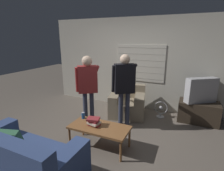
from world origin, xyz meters
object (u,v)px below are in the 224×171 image
object	(u,v)px
couch_blue	(20,161)
coffee_table	(99,128)
floor_fan	(161,109)
tv	(201,90)
person_left_standing	(88,82)
spare_remote	(91,121)
book_stack	(94,122)
armchair_beige	(128,103)
person_right_standing	(124,83)
soda_can	(83,115)

from	to	relation	value
couch_blue	coffee_table	size ratio (longest dim) A/B	1.55
coffee_table	floor_fan	size ratio (longest dim) A/B	2.59
couch_blue	tv	size ratio (longest dim) A/B	2.39
person_left_standing	spare_remote	size ratio (longest dim) A/B	11.97
couch_blue	tv	world-z (taller)	tv
book_stack	coffee_table	bearing A→B (deg)	3.56
coffee_table	spare_remote	size ratio (longest dim) A/B	8.15
couch_blue	armchair_beige	size ratio (longest dim) A/B	1.67
person_right_standing	spare_remote	bearing A→B (deg)	-147.89
armchair_beige	spare_remote	distance (m)	1.53
armchair_beige	floor_fan	world-z (taller)	armchair_beige
floor_fan	book_stack	bearing A→B (deg)	-118.05
couch_blue	floor_fan	distance (m)	3.31
tv	armchair_beige	bearing A→B (deg)	-25.94
tv	spare_remote	size ratio (longest dim) A/B	5.30
armchair_beige	floor_fan	xyz separation A→B (m)	(0.84, 0.19, -0.10)
armchair_beige	soda_can	size ratio (longest dim) A/B	8.18
coffee_table	person_left_standing	distance (m)	1.15
coffee_table	tv	bearing A→B (deg)	47.91
person_left_standing	soda_can	xyz separation A→B (m)	(0.20, -0.53, -0.55)
person_right_standing	person_left_standing	bearing A→B (deg)	161.54
armchair_beige	coffee_table	world-z (taller)	armchair_beige
armchair_beige	coffee_table	distance (m)	1.60
tv	floor_fan	xyz separation A→B (m)	(-0.87, -0.11, -0.60)
floor_fan	person_right_standing	bearing A→B (deg)	-127.72
coffee_table	book_stack	xyz separation A→B (m)	(-0.11, -0.01, 0.12)
couch_blue	soda_can	size ratio (longest dim) A/B	13.65
tv	person_right_standing	distance (m)	1.87
floor_fan	coffee_table	bearing A→B (deg)	-115.30
tv	coffee_table	bearing A→B (deg)	12.08
couch_blue	person_left_standing	bearing A→B (deg)	91.14
armchair_beige	spare_remote	world-z (taller)	armchair_beige
tv	book_stack	world-z (taller)	tv
armchair_beige	book_stack	bearing A→B (deg)	73.95
couch_blue	tv	xyz separation A→B (m)	(2.34, 3.07, 0.48)
coffee_table	couch_blue	bearing A→B (deg)	-118.14
soda_can	floor_fan	bearing A→B (deg)	51.33
tv	spare_remote	xyz separation A→B (m)	(-1.94, -1.81, -0.37)
soda_can	spare_remote	size ratio (longest dim) A/B	0.93
couch_blue	person_left_standing	xyz separation A→B (m)	(-0.02, 1.87, 0.71)
armchair_beige	tv	distance (m)	1.81
tv	person_right_standing	bearing A→B (deg)	-3.04
book_stack	spare_remote	world-z (taller)	book_stack
tv	person_left_standing	size ratio (longest dim) A/B	0.44
tv	book_stack	xyz separation A→B (m)	(-1.82, -1.90, -0.31)
tv	person_left_standing	distance (m)	2.66
couch_blue	floor_fan	world-z (taller)	couch_blue
couch_blue	floor_fan	size ratio (longest dim) A/B	4.02
coffee_table	soda_can	xyz separation A→B (m)	(-0.45, 0.16, 0.10)
person_left_standing	armchair_beige	bearing A→B (deg)	18.90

